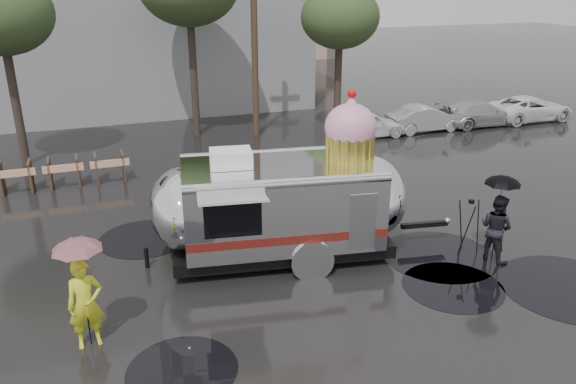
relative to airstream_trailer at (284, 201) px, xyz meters
name	(u,v)px	position (x,y,z in m)	size (l,w,h in m)	color
ground	(332,306)	(0.18, -2.62, -1.52)	(120.00, 120.00, 0.00)	black
puddles	(343,303)	(0.45, -2.60, -1.52)	(14.65, 10.03, 0.01)	black
utility_pole	(254,29)	(2.68, 11.38, 3.10)	(1.60, 0.28, 9.00)	#473323
tree_left	(0,14)	(-6.82, 10.38, 3.96)	(3.64, 3.64, 6.95)	#382D26
tree_right	(340,18)	(6.18, 10.38, 3.53)	(3.36, 3.36, 6.42)	#382D26
barricade_row	(64,171)	(-5.37, 7.35, -1.00)	(4.30, 0.80, 1.00)	#473323
parked_cars	(458,113)	(11.96, 9.38, -0.80)	(13.20, 1.90, 1.50)	silver
airstream_trailer	(284,201)	(0.00, 0.00, 0.00)	(7.99, 3.48, 4.35)	silver
person_left	(86,304)	(-4.83, -2.24, -0.61)	(0.66, 0.44, 1.84)	yellow
umbrella_pink	(78,257)	(-4.83, -2.24, 0.41)	(1.14, 1.14, 2.33)	#CA818A
person_right	(496,228)	(4.91, -2.00, -0.65)	(0.84, 0.47, 1.75)	black
umbrella_black	(502,189)	(4.91, -2.00, 0.39)	(1.08, 1.08, 2.28)	black
tripod	(469,221)	(4.54, -1.42, -0.65)	(0.60, 0.59, 1.48)	black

